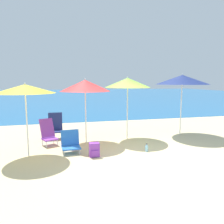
# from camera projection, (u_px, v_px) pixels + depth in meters

# --- Properties ---
(ground_plane) EXTENTS (60.00, 60.00, 0.00)m
(ground_plane) POSITION_uv_depth(u_px,v_px,m) (144.00, 156.00, 5.84)
(ground_plane) COLOR beige
(sea_water) EXTENTS (60.00, 40.00, 0.01)m
(sea_water) POSITION_uv_depth(u_px,v_px,m) (75.00, 95.00, 30.09)
(sea_water) COLOR #23669E
(sea_water) RESTS_ON ground
(beach_umbrella_yellow) EXTENTS (1.55, 1.55, 1.96)m
(beach_umbrella_yellow) POSITION_uv_depth(u_px,v_px,m) (25.00, 89.00, 5.61)
(beach_umbrella_yellow) COLOR white
(beach_umbrella_yellow) RESTS_ON ground
(beach_umbrella_lime) EXTENTS (1.55, 1.55, 2.15)m
(beach_umbrella_lime) POSITION_uv_depth(u_px,v_px,m) (128.00, 83.00, 7.38)
(beach_umbrella_lime) COLOR white
(beach_umbrella_lime) RESTS_ON ground
(beach_umbrella_navy) EXTENTS (1.92, 1.92, 2.26)m
(beach_umbrella_navy) POSITION_uv_depth(u_px,v_px,m) (182.00, 80.00, 7.95)
(beach_umbrella_navy) COLOR white
(beach_umbrella_navy) RESTS_ON ground
(beach_umbrella_red) EXTENTS (1.61, 1.61, 2.08)m
(beach_umbrella_red) POSITION_uv_depth(u_px,v_px,m) (85.00, 86.00, 6.92)
(beach_umbrella_red) COLOR white
(beach_umbrella_red) RESTS_ON ground
(beach_chair_purple) EXTENTS (0.60, 0.66, 0.82)m
(beach_chair_purple) POSITION_uv_depth(u_px,v_px,m) (48.00, 133.00, 6.87)
(beach_chair_purple) COLOR silver
(beach_chair_purple) RESTS_ON ground
(beach_chair_navy) EXTENTS (0.49, 0.50, 0.89)m
(beach_chair_navy) POSITION_uv_depth(u_px,v_px,m) (55.00, 126.00, 7.66)
(beach_chair_navy) COLOR silver
(beach_chair_navy) RESTS_ON ground
(beach_chair_blue) EXTENTS (0.54, 0.49, 0.63)m
(beach_chair_blue) POSITION_uv_depth(u_px,v_px,m) (71.00, 142.00, 6.15)
(beach_chair_blue) COLOR silver
(beach_chair_blue) RESTS_ON ground
(backpack_purple) EXTENTS (0.26, 0.24, 0.38)m
(backpack_purple) POSITION_uv_depth(u_px,v_px,m) (94.00, 150.00, 5.82)
(backpack_purple) COLOR purple
(backpack_purple) RESTS_ON ground
(water_bottle) EXTENTS (0.09, 0.09, 0.23)m
(water_bottle) POSITION_uv_depth(u_px,v_px,m) (147.00, 148.00, 6.25)
(water_bottle) COLOR #8CCCEA
(water_bottle) RESTS_ON ground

